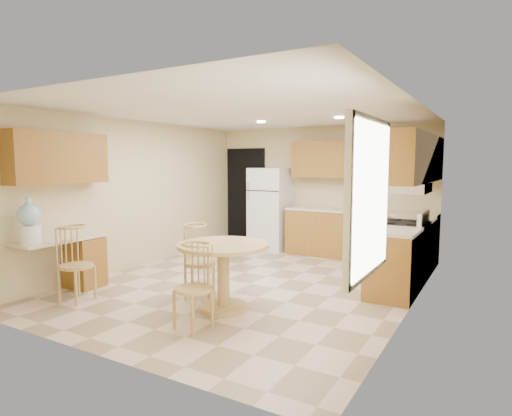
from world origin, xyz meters
The scene contains 30 objects.
floor centered at (0.00, 0.00, 0.00)m, with size 5.50×5.50×0.00m, color #CCAE93.
ceiling centered at (0.00, 0.00, 2.50)m, with size 4.50×5.50×0.02m, color white.
wall_back centered at (0.00, 2.75, 1.25)m, with size 4.50×0.02×2.50m, color #C6B585.
wall_front centered at (0.00, -2.75, 1.25)m, with size 4.50×0.02×2.50m, color #C6B585.
wall_left centered at (-2.25, 0.00, 1.25)m, with size 0.02×5.50×2.50m, color #C6B585.
wall_right centered at (2.25, 0.00, 1.25)m, with size 0.02×5.50×2.50m, color #C6B585.
doorway centered at (-1.75, 2.73, 1.05)m, with size 0.90×0.02×2.10m, color black.
base_cab_back centered at (0.88, 2.45, 0.43)m, with size 2.75×0.60×0.87m, color #9F6C28.
counter_back centered at (0.88, 2.45, 0.89)m, with size 2.75×0.63×0.04m, color beige.
base_cab_right_a centered at (1.95, 1.85, 0.43)m, with size 0.60×0.59×0.87m, color #9F6C28.
counter_right_a centered at (1.95, 1.85, 0.89)m, with size 0.63×0.59×0.04m, color beige.
base_cab_right_b centered at (1.95, 0.40, 0.43)m, with size 0.60×0.80×0.87m, color #9F6C28.
counter_right_b centered at (1.95, 0.40, 0.89)m, with size 0.63×0.80×0.04m, color beige.
upper_cab_back centered at (0.88, 2.58, 1.85)m, with size 2.75×0.33×0.70m, color #9F6C28.
upper_cab_right centered at (2.08, 1.21, 1.85)m, with size 0.33×2.42×0.70m, color #9F6C28.
upper_cab_left centered at (-2.08, -1.60, 1.85)m, with size 0.33×1.40×0.70m, color #9F6C28.
sink centered at (0.85, 2.45, 0.91)m, with size 0.78×0.44×0.01m, color silver.
range_hood centered at (2.00, 1.18, 1.42)m, with size 0.50×0.76×0.14m, color silver.
desk_pedestal centered at (-2.00, -1.32, 0.36)m, with size 0.48×0.42×0.72m, color #9F6C28.
desk_top centered at (-2.00, -1.70, 0.75)m, with size 0.50×1.20×0.04m, color beige.
window centered at (2.23, -1.85, 1.50)m, with size 0.06×1.12×1.30m.
can_light_a centered at (-0.50, 1.20, 2.48)m, with size 0.14×0.14×0.02m, color white.
can_light_b centered at (0.90, 1.20, 2.48)m, with size 0.14×0.14×0.02m, color white.
refrigerator centered at (-0.95, 2.40, 0.84)m, with size 0.74×0.72×1.68m.
stove centered at (1.92, 1.18, 0.47)m, with size 0.65×0.76×1.09m.
dining_table centered at (0.28, -1.13, 0.53)m, with size 1.10×1.10×0.82m.
chair_table_a centered at (-0.27, -0.97, 0.59)m, with size 0.43×0.55×0.97m.
chair_table_b centered at (0.33, -1.86, 0.56)m, with size 0.40×0.41×0.91m.
chair_desk centered at (-1.55, -1.89, 0.59)m, with size 0.43×0.55×0.97m.
water_crock centered at (-2.00, -2.11, 1.03)m, with size 0.28×0.28×0.58m.
Camera 1 is at (3.16, -5.31, 1.78)m, focal length 30.00 mm.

